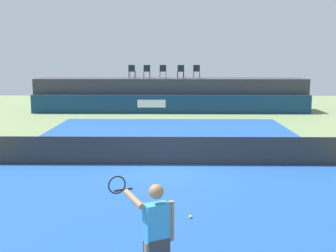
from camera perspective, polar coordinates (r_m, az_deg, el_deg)
name	(u,v)px	position (r m, az deg, el deg)	size (l,w,h in m)	color
ground_plane	(169,147)	(17.63, 0.08, -2.71)	(48.00, 48.00, 0.00)	#6B7F51
court_inner	(168,164)	(14.70, -0.06, -5.06)	(12.00, 22.00, 0.00)	#1C478C
sponsor_wall	(171,104)	(27.92, 0.33, 2.85)	(18.00, 0.22, 1.20)	navy
spectator_platform	(171,94)	(29.67, 0.37, 4.18)	(18.00, 2.80, 2.20)	#38383D
spectator_chair_far_left	(132,71)	(29.67, -4.75, 7.23)	(0.48, 0.48, 0.89)	#1E232D
spectator_chair_left	(147,71)	(29.54, -2.80, 7.25)	(0.48, 0.48, 0.89)	#1E232D
spectator_chair_center	(163,71)	(29.56, -0.67, 7.26)	(0.45, 0.45, 0.89)	#1E232D
spectator_chair_right	(181,71)	(29.29, 1.68, 7.24)	(0.47, 0.47, 0.89)	#1E232D
spectator_chair_far_right	(197,71)	(29.68, 3.77, 7.25)	(0.47, 0.47, 0.89)	#1E232D
tennis_net	(168,151)	(14.59, -0.06, -3.26)	(12.40, 0.02, 0.95)	#2D2D2D
tennis_player	(155,237)	(6.56, -1.68, -14.37)	(1.06, 1.04, 1.77)	white
tennis_ball	(190,217)	(9.94, 2.96, -11.81)	(0.07, 0.07, 0.07)	#D8EA33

